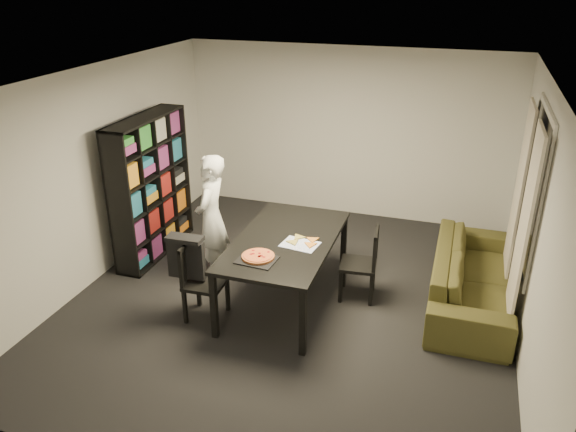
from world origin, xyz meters
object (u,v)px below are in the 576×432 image
(dining_table, at_px, (285,244))
(chair_right, at_px, (366,259))
(person, at_px, (211,218))
(sofa, at_px, (472,277))
(chair_left, at_px, (198,275))
(pepperoni_pizza, at_px, (258,256))
(bookshelf, at_px, (151,187))
(baking_tray, at_px, (257,260))

(dining_table, distance_m, chair_right, 0.97)
(person, height_order, sofa, person)
(dining_table, bearing_deg, chair_left, -143.67)
(person, xyz_separation_m, pepperoni_pizza, (0.92, -0.81, 0.03))
(person, bearing_deg, bookshelf, -114.46)
(dining_table, distance_m, person, 1.09)
(pepperoni_pizza, bearing_deg, bookshelf, 149.19)
(baking_tray, bearing_deg, dining_table, 77.72)
(chair_right, xyz_separation_m, baking_tray, (-1.00, -0.93, 0.31))
(chair_left, bearing_deg, sofa, -68.96)
(baking_tray, xyz_separation_m, pepperoni_pizza, (-0.00, 0.04, 0.02))
(chair_right, relative_size, sofa, 0.40)
(bookshelf, bearing_deg, chair_right, -5.39)
(chair_right, distance_m, baking_tray, 1.40)
(dining_table, height_order, sofa, dining_table)
(bookshelf, xyz_separation_m, chair_right, (2.96, -0.28, -0.44))
(bookshelf, xyz_separation_m, dining_table, (2.09, -0.64, -0.21))
(chair_left, height_order, sofa, chair_left)
(baking_tray, relative_size, pepperoni_pizza, 1.14)
(person, relative_size, pepperoni_pizza, 4.60)
(chair_right, height_order, baking_tray, chair_right)
(chair_left, distance_m, chair_right, 1.95)
(bookshelf, relative_size, person, 1.18)
(chair_right, relative_size, pepperoni_pizza, 2.55)
(dining_table, xyz_separation_m, pepperoni_pizza, (-0.13, -0.53, 0.10))
(sofa, bearing_deg, bookshelf, 89.94)
(chair_left, bearing_deg, chair_right, -62.46)
(baking_tray, height_order, sofa, baking_tray)
(baking_tray, bearing_deg, chair_left, -177.74)
(baking_tray, relative_size, sofa, 0.18)
(baking_tray, bearing_deg, pepperoni_pizza, 93.75)
(bookshelf, distance_m, chair_right, 3.01)
(baking_tray, xyz_separation_m, sofa, (2.20, 1.21, -0.49))
(chair_right, distance_m, pepperoni_pizza, 1.38)
(dining_table, height_order, chair_left, chair_left)
(chair_right, height_order, pepperoni_pizza, chair_right)
(chair_left, xyz_separation_m, sofa, (2.90, 1.24, -0.19))
(bookshelf, xyz_separation_m, baking_tray, (1.96, -1.21, -0.13))
(chair_right, xyz_separation_m, sofa, (1.21, 0.28, -0.18))
(person, relative_size, sofa, 0.71)
(chair_right, height_order, person, person)
(person, bearing_deg, chair_right, 86.81)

